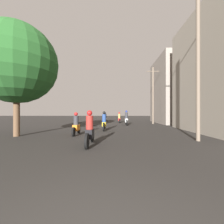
# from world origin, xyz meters

# --- Properties ---
(motorcycle_black) EXTENTS (0.60, 2.08, 1.57)m
(motorcycle_black) POSITION_xyz_m (-0.90, 5.56, 0.63)
(motorcycle_black) COLOR black
(motorcycle_black) RESTS_ON ground_plane
(motorcycle_orange) EXTENTS (0.60, 1.87, 1.49)m
(motorcycle_orange) POSITION_xyz_m (-2.32, 8.61, 0.60)
(motorcycle_orange) COLOR black
(motorcycle_orange) RESTS_ON ground_plane
(motorcycle_yellow) EXTENTS (0.60, 1.97, 1.56)m
(motorcycle_yellow) POSITION_xyz_m (-0.67, 11.11, 0.62)
(motorcycle_yellow) COLOR black
(motorcycle_yellow) RESTS_ON ground_plane
(motorcycle_white) EXTENTS (0.60, 2.09, 1.69)m
(motorcycle_white) POSITION_xyz_m (1.51, 16.12, 0.67)
(motorcycle_white) COLOR black
(motorcycle_white) RESTS_ON ground_plane
(motorcycle_red) EXTENTS (0.60, 1.86, 1.50)m
(motorcycle_red) POSITION_xyz_m (0.81, 20.39, 0.61)
(motorcycle_red) COLOR black
(motorcycle_red) RESTS_ON ground_plane
(motorcycle_silver) EXTENTS (0.60, 1.98, 1.48)m
(motorcycle_silver) POSITION_xyz_m (-1.37, 23.26, 0.59)
(motorcycle_silver) COLOR black
(motorcycle_silver) RESTS_ON ground_plane
(building_right_far) EXTENTS (4.33, 7.61, 8.82)m
(building_right_far) POSITION_xyz_m (8.14, 19.76, 4.41)
(building_right_far) COLOR gray
(building_right_far) RESTS_ON ground_plane
(utility_pole_near) EXTENTS (1.60, 0.20, 8.25)m
(utility_pole_near) POSITION_xyz_m (4.52, 6.70, 4.29)
(utility_pole_near) COLOR #6B5B4C
(utility_pole_near) RESTS_ON ground_plane
(utility_pole_far) EXTENTS (1.60, 0.20, 7.18)m
(utility_pole_far) POSITION_xyz_m (5.04, 18.00, 3.76)
(utility_pole_far) COLOR #6B5B4C
(utility_pole_far) RESTS_ON ground_plane
(street_tree) EXTENTS (4.91, 4.91, 6.96)m
(street_tree) POSITION_xyz_m (-5.86, 7.98, 4.49)
(street_tree) COLOR brown
(street_tree) RESTS_ON ground_plane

